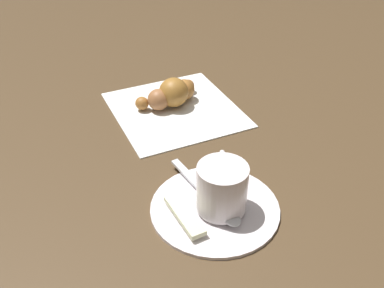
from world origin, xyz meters
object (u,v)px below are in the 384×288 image
at_px(saucer, 215,207).
at_px(teaspoon, 214,201).
at_px(espresso_cup, 222,187).
at_px(napkin, 175,109).
at_px(sugar_packet, 185,215).
at_px(croissant, 172,93).

xyz_separation_m(saucer, teaspoon, (-0.00, -0.00, 0.01)).
height_order(espresso_cup, napkin, espresso_cup).
relative_size(sugar_packet, napkin, 0.36).
xyz_separation_m(saucer, sugar_packet, (0.00, -0.04, 0.01)).
bearing_deg(sugar_packet, espresso_cup, 86.20).
bearing_deg(saucer, croissant, 164.78).
bearing_deg(teaspoon, espresso_cup, 35.06).
bearing_deg(croissant, saucer, -15.22).
distance_m(teaspoon, napkin, 0.23).
relative_size(napkin, croissant, 1.64).
height_order(saucer, espresso_cup, espresso_cup).
distance_m(sugar_packet, croissant, 0.25).
relative_size(teaspoon, croissant, 1.16).
height_order(espresso_cup, sugar_packet, espresso_cup).
xyz_separation_m(teaspoon, croissant, (-0.23, 0.06, 0.01)).
bearing_deg(saucer, napkin, 164.38).
height_order(teaspoon, sugar_packet, teaspoon).
relative_size(saucer, napkin, 0.77).
height_order(napkin, croissant, croissant).
bearing_deg(teaspoon, sugar_packet, -85.59).
bearing_deg(napkin, sugar_packet, -24.71).
relative_size(espresso_cup, napkin, 0.40).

